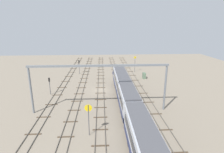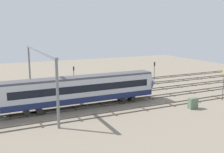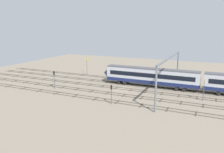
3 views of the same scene
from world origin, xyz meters
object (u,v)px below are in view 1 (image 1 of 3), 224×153
relay_cabinet (144,76)px  signal_light_trackside_approach (50,83)px  speed_sign_mid_trackside (89,115)px  signal_light_trackside_departure (79,65)px  overhead_gantry (99,75)px  train (133,113)px  speed_sign_near_foreground (135,62)px

relay_cabinet → signal_light_trackside_approach: bearing=115.1°
speed_sign_mid_trackside → signal_light_trackside_approach: bearing=30.7°
signal_light_trackside_approach → signal_light_trackside_departure: signal_light_trackside_departure is taller
overhead_gantry → signal_light_trackside_departure: size_ratio=5.49×
train → signal_light_trackside_approach: (15.49, 16.57, -0.00)m
speed_sign_mid_trackside → signal_light_trackside_approach: size_ratio=1.21×
signal_light_trackside_departure → relay_cabinet: 21.07m
train → overhead_gantry: 9.17m
relay_cabinet → train: bearing=163.4°
signal_light_trackside_departure → relay_cabinet: signal_light_trackside_departure is taller
train → speed_sign_near_foreground: size_ratio=9.40×
train → relay_cabinet: bearing=-16.6°
speed_sign_mid_trackside → signal_light_trackside_departure: speed_sign_mid_trackside is taller
train → speed_sign_near_foreground: 35.59m
signal_light_trackside_departure → relay_cabinet: bearing=-107.9°
overhead_gantry → relay_cabinet: bearing=-32.3°
train → signal_light_trackside_approach: 22.68m
train → signal_light_trackside_departure: size_ratio=11.14×
train → signal_light_trackside_departure: 35.53m
relay_cabinet → speed_sign_mid_trackside: bearing=152.7°
speed_sign_near_foreground → relay_cabinet: speed_sign_near_foreground is taller
speed_sign_near_foreground → signal_light_trackside_departure: speed_sign_near_foreground is taller
overhead_gantry → signal_light_trackside_departure: overhead_gantry is taller
speed_sign_mid_trackside → signal_light_trackside_departure: bearing=8.7°
train → speed_sign_mid_trackside: (-1.32, 6.58, 0.62)m
speed_sign_mid_trackside → speed_sign_near_foreground: bearing=-20.0°
train → overhead_gantry: bearing=38.8°
train → speed_sign_near_foreground: bearing=-10.7°
speed_sign_near_foreground → speed_sign_mid_trackside: speed_sign_near_foreground is taller
overhead_gantry → relay_cabinet: overhead_gantry is taller
overhead_gantry → speed_sign_near_foreground: (28.67, -11.67, -3.62)m
overhead_gantry → signal_light_trackside_departure: bearing=14.1°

